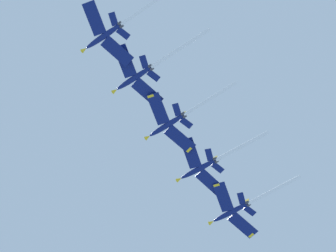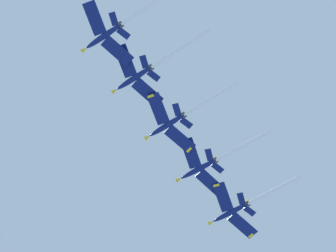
# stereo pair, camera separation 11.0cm
# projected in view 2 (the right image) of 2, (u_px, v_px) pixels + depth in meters

# --- Properties ---
(jet_far_left) EXTENTS (30.09, 19.58, 6.73)m
(jet_far_left) POSITION_uv_depth(u_px,v_px,m) (116.00, 28.00, 160.60)
(jet_far_left) COLOR navy
(jet_inner_left) EXTENTS (29.90, 19.49, 6.90)m
(jet_inner_left) POSITION_uv_depth(u_px,v_px,m) (148.00, 69.00, 164.75)
(jet_inner_left) COLOR navy
(jet_centre) EXTENTS (27.96, 19.16, 6.69)m
(jet_centre) POSITION_uv_depth(u_px,v_px,m) (177.00, 119.00, 167.41)
(jet_centre) COLOR navy
(jet_inner_right) EXTENTS (27.53, 19.00, 6.98)m
(jet_inner_right) POSITION_uv_depth(u_px,v_px,m) (211.00, 162.00, 171.15)
(jet_inner_right) COLOR navy
(jet_far_right) EXTENTS (27.86, 19.09, 6.75)m
(jet_far_right) POSITION_uv_depth(u_px,v_px,m) (242.00, 207.00, 173.96)
(jet_far_right) COLOR navy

